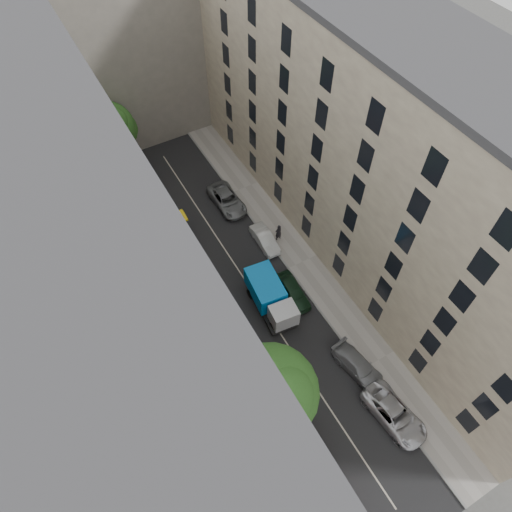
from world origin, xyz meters
TOP-DOWN VIEW (x-y plane):
  - ground at (0.00, 0.00)m, footprint 120.00×120.00m
  - road_surface at (0.00, 0.00)m, footprint 8.00×44.00m
  - sidewalk_left at (-5.50, 0.00)m, footprint 3.00×44.00m
  - sidewalk_right at (5.50, 0.00)m, footprint 3.00×44.00m
  - building_left at (-11.00, 0.00)m, footprint 8.00×44.00m
  - building_right at (11.00, 0.00)m, footprint 8.00×44.00m
  - building_endcap at (0.00, 28.00)m, footprint 18.00×12.00m
  - tarp_truck at (0.60, -2.44)m, footprint 2.82×5.93m
  - car_left_0 at (-3.05, -17.79)m, footprint 2.06×4.23m
  - car_left_1 at (-2.80, -13.40)m, footprint 1.49×4.05m
  - car_left_2 at (-3.60, -7.80)m, footprint 2.92×5.11m
  - car_left_3 at (-3.15, -0.20)m, footprint 2.46×4.61m
  - car_left_4 at (-3.60, 5.40)m, footprint 2.28×4.28m
  - car_left_5 at (-2.80, 9.00)m, footprint 1.68×4.54m
  - car_right_0 at (3.60, -15.00)m, footprint 2.90×5.40m
  - car_right_1 at (3.59, -10.73)m, footprint 2.55×4.75m
  - car_right_2 at (2.80, -2.60)m, footprint 2.04×4.39m
  - car_right_3 at (3.60, 3.60)m, footprint 1.47×3.98m
  - car_right_4 at (2.80, 9.80)m, footprint 2.42×5.20m
  - tree_near at (-4.50, -11.17)m, footprint 6.13×5.97m
  - tree_mid at (-6.30, 1.67)m, footprint 5.22×4.94m
  - tree_far at (-4.56, 19.89)m, footprint 5.22×4.94m
  - lamp_post at (-5.00, -7.61)m, footprint 0.36×0.36m
  - pedestrian at (4.94, 3.40)m, footprint 0.73×0.52m

SIDE VIEW (x-z plane):
  - ground at x=0.00m, z-range 0.00..0.00m
  - road_surface at x=0.00m, z-range 0.00..0.02m
  - sidewalk_left at x=-5.50m, z-range 0.00..0.15m
  - sidewalk_right at x=5.50m, z-range 0.00..0.15m
  - car_left_3 at x=-3.15m, z-range 0.00..1.27m
  - car_right_3 at x=3.60m, z-range 0.00..1.30m
  - car_right_1 at x=3.59m, z-range 0.00..1.31m
  - car_left_1 at x=-2.80m, z-range 0.00..1.33m
  - car_left_2 at x=-3.60m, z-range 0.00..1.34m
  - car_left_4 at x=-3.60m, z-range 0.00..1.38m
  - car_left_0 at x=-3.05m, z-range 0.00..1.39m
  - car_right_4 at x=2.80m, z-range 0.00..1.44m
  - car_right_0 at x=3.60m, z-range 0.00..1.44m
  - car_right_2 at x=2.80m, z-range 0.00..1.46m
  - car_left_5 at x=-2.80m, z-range 0.00..1.48m
  - pedestrian at x=4.94m, z-range 0.15..2.04m
  - tarp_truck at x=0.60m, z-range 0.13..2.78m
  - lamp_post at x=-5.00m, z-range 0.90..7.33m
  - tree_far at x=-4.56m, z-range 1.39..9.31m
  - tree_mid at x=-6.30m, z-range 1.59..10.13m
  - tree_near at x=-4.50m, z-range 1.70..11.44m
  - building_endcap at x=0.00m, z-range 0.00..18.00m
  - building_left at x=-11.00m, z-range 0.00..20.00m
  - building_right at x=11.00m, z-range 0.00..20.00m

